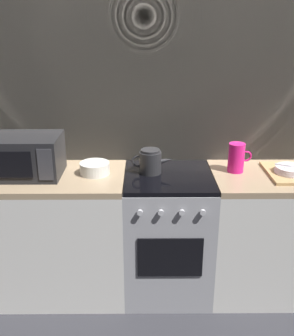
# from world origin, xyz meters

# --- Properties ---
(ground_plane) EXTENTS (8.00, 8.00, 0.00)m
(ground_plane) POSITION_xyz_m (0.00, 0.00, 0.00)
(ground_plane) COLOR #2D2D33
(back_wall) EXTENTS (3.60, 0.05, 2.40)m
(back_wall) POSITION_xyz_m (0.00, 0.32, 1.20)
(back_wall) COLOR #A39989
(back_wall) RESTS_ON ground_plane
(counter_left) EXTENTS (1.20, 0.60, 0.90)m
(counter_left) POSITION_xyz_m (-0.90, 0.00, 0.45)
(counter_left) COLOR silver
(counter_left) RESTS_ON ground_plane
(stove_unit) EXTENTS (0.60, 0.63, 0.90)m
(stove_unit) POSITION_xyz_m (-0.00, -0.00, 0.45)
(stove_unit) COLOR #9E9EA3
(stove_unit) RESTS_ON ground_plane
(counter_right) EXTENTS (1.20, 0.60, 0.90)m
(counter_right) POSITION_xyz_m (0.90, 0.00, 0.45)
(counter_right) COLOR silver
(counter_right) RESTS_ON ground_plane
(microwave) EXTENTS (0.46, 0.35, 0.27)m
(microwave) POSITION_xyz_m (-0.95, 0.01, 1.04)
(microwave) COLOR black
(microwave) RESTS_ON counter_left
(kettle) EXTENTS (0.28, 0.15, 0.17)m
(kettle) POSITION_xyz_m (-0.12, 0.04, 0.98)
(kettle) COLOR #262628
(kettle) RESTS_ON stove_unit
(mixing_bowl) EXTENTS (0.20, 0.20, 0.08)m
(mixing_bowl) POSITION_xyz_m (-0.50, 0.02, 0.94)
(mixing_bowl) COLOR silver
(mixing_bowl) RESTS_ON counter_left
(pitcher) EXTENTS (0.16, 0.11, 0.20)m
(pitcher) POSITION_xyz_m (0.46, 0.06, 1.00)
(pitcher) COLOR #E5197A
(pitcher) RESTS_ON counter_right
(dish_pile) EXTENTS (0.30, 0.40, 0.07)m
(dish_pile) POSITION_xyz_m (0.82, -0.00, 0.92)
(dish_pile) COLOR tan
(dish_pile) RESTS_ON counter_right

